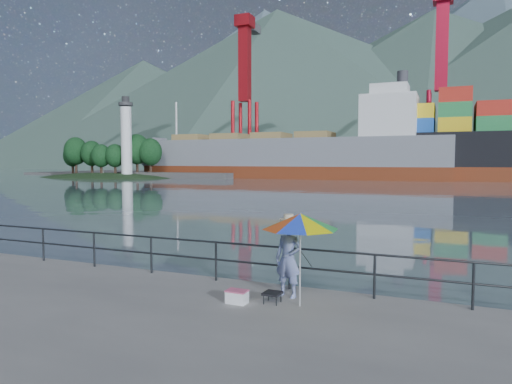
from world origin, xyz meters
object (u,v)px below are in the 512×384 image
fisherman (288,259)px  cooler_bag (237,297)px  bulk_carrier (297,155)px  beach_umbrella (300,221)px

fisherman → cooler_bag: (-0.87, -0.88, -0.75)m
cooler_bag → bulk_carrier: bulk_carrier is taller
beach_umbrella → cooler_bag: beach_umbrella is taller
cooler_bag → bulk_carrier: bearing=108.0°
beach_umbrella → cooler_bag: size_ratio=4.67×
beach_umbrella → bulk_carrier: bulk_carrier is taller
bulk_carrier → beach_umbrella: bearing=-72.4°
cooler_bag → bulk_carrier: (-21.46, 72.15, 3.92)m
fisherman → bulk_carrier: (-22.33, 71.26, 3.17)m
beach_umbrella → bulk_carrier: (-22.78, 71.82, 2.22)m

